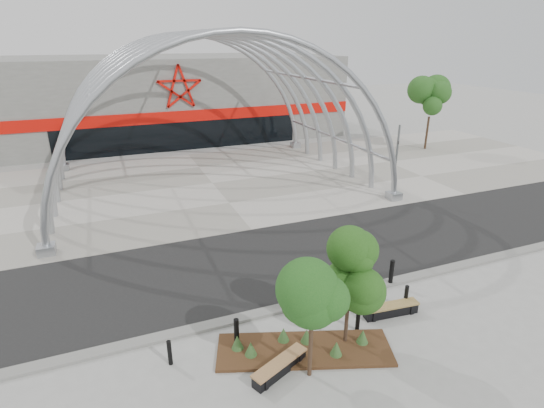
{
  "coord_description": "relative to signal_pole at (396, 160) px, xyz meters",
  "views": [
    {
      "loc": [
        -6.68,
        -12.73,
        9.65
      ],
      "look_at": [
        0.0,
        4.0,
        2.6
      ],
      "focal_mm": 28.0,
      "sensor_mm": 36.0,
      "label": 1
    }
  ],
  "objects": [
    {
      "name": "bench_1",
      "position": [
        -7.91,
        -10.56,
        -2.24
      ],
      "size": [
        2.18,
        0.67,
        0.45
      ],
      "color": "black",
      "rests_on": "ground"
    },
    {
      "name": "road",
      "position": [
        -10.27,
        -5.0,
        -2.45
      ],
      "size": [
        140.0,
        7.0,
        0.02
      ],
      "primitive_type": "cube",
      "color": "black",
      "rests_on": "ground"
    },
    {
      "name": "signal_pole",
      "position": [
        0.0,
        0.0,
        0.0
      ],
      "size": [
        0.17,
        0.67,
        4.71
      ],
      "color": "slate",
      "rests_on": "ground"
    },
    {
      "name": "bollard_4",
      "position": [
        -7.12,
        -10.38,
        -1.98
      ],
      "size": [
        0.15,
        0.15,
        0.96
      ],
      "primitive_type": "cylinder",
      "color": "black",
      "rests_on": "ground"
    },
    {
      "name": "kerb",
      "position": [
        -10.27,
        -8.75,
        -2.4
      ],
      "size": [
        60.0,
        0.5,
        0.12
      ],
      "primitive_type": "cube",
      "color": "slate",
      "rests_on": "ground"
    },
    {
      "name": "bollard_0",
      "position": [
        -15.97,
        -10.11,
        -2.02
      ],
      "size": [
        0.14,
        0.14,
        0.88
      ],
      "primitive_type": "cylinder",
      "color": "black",
      "rests_on": "ground"
    },
    {
      "name": "street_tree_0",
      "position": [
        -12.08,
        -12.16,
        0.49
      ],
      "size": [
        1.8,
        1.8,
        4.11
      ],
      "color": "#312015",
      "rests_on": "ground"
    },
    {
      "name": "forecourt",
      "position": [
        -10.27,
        7.0,
        -2.44
      ],
      "size": [
        60.0,
        17.0,
        0.04
      ],
      "primitive_type": "cube",
      "color": "gray",
      "rests_on": "ground"
    },
    {
      "name": "bench_0",
      "position": [
        -12.9,
        -11.75,
        -2.25
      ],
      "size": [
        2.08,
        1.25,
        0.44
      ],
      "color": "black",
      "rests_on": "ground"
    },
    {
      "name": "vault_canopy",
      "position": [
        -10.27,
        7.0,
        -2.44
      ],
      "size": [
        20.8,
        15.8,
        20.36
      ],
      "color": "#A2A6AC",
      "rests_on": "ground"
    },
    {
      "name": "bg_tree_1",
      "position": [
        10.73,
        9.5,
        1.79
      ],
      "size": [
        2.7,
        2.7,
        5.91
      ],
      "color": "black",
      "rests_on": "ground"
    },
    {
      "name": "street_tree_1",
      "position": [
        -10.31,
        -11.3,
        0.25
      ],
      "size": [
        1.6,
        1.6,
        3.77
      ],
      "color": "#2E1F17",
      "rests_on": "ground"
    },
    {
      "name": "bollard_3",
      "position": [
        -6.64,
        -8.82,
        -1.89
      ],
      "size": [
        0.18,
        0.18,
        1.15
      ],
      "primitive_type": "cylinder",
      "color": "black",
      "rests_on": "ground"
    },
    {
      "name": "bollard_2",
      "position": [
        -9.55,
        -10.85,
        -1.99
      ],
      "size": [
        0.15,
        0.15,
        0.95
      ],
      "primitive_type": "cylinder",
      "color": "black",
      "rests_on": "ground"
    },
    {
      "name": "bollard_1",
      "position": [
        -13.77,
        -10.1,
        -1.92
      ],
      "size": [
        0.17,
        0.17,
        1.08
      ],
      "primitive_type": "cylinder",
      "color": "black",
      "rests_on": "ground"
    },
    {
      "name": "planting_bed",
      "position": [
        -11.84,
        -11.1,
        -2.32
      ],
      "size": [
        5.99,
        3.55,
        0.61
      ],
      "color": "#352113",
      "rests_on": "ground"
    },
    {
      "name": "arena_building",
      "position": [
        -10.27,
        24.95,
        1.53
      ],
      "size": [
        34.0,
        15.24,
        8.0
      ],
      "color": "slate",
      "rests_on": "ground"
    },
    {
      "name": "ground",
      "position": [
        -10.27,
        -8.5,
        -2.46
      ],
      "size": [
        140.0,
        140.0,
        0.0
      ],
      "primitive_type": "plane",
      "color": "gray",
      "rests_on": "ground"
    }
  ]
}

